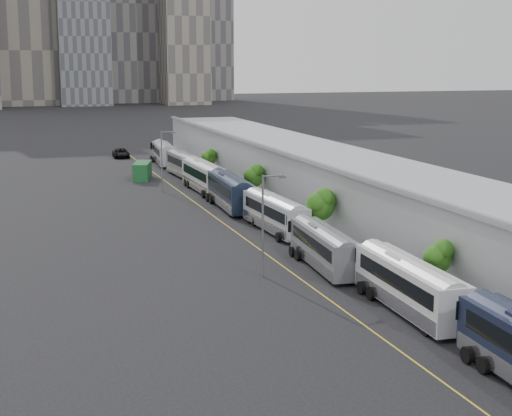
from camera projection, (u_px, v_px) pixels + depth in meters
name	position (u px, v px, depth m)	size (l,w,h in m)	color
sidewalk	(363.00, 242.00, 77.04)	(10.00, 170.00, 0.12)	gray
lane_line	(261.00, 251.00, 73.89)	(0.12, 160.00, 0.02)	gold
depot	(400.00, 206.00, 77.61)	(12.45, 160.40, 7.20)	gray
bus_2	(409.00, 290.00, 55.58)	(3.18, 13.31, 3.86)	white
bus_3	(324.00, 251.00, 67.46)	(3.39, 12.41, 3.58)	slate
bus_4	(275.00, 217.00, 81.89)	(3.11, 12.98, 3.77)	#B3B8BE
bus_5	(230.00, 194.00, 94.88)	(3.46, 14.13, 4.10)	#162033
bus_6	(204.00, 179.00, 107.04)	(3.10, 14.02, 4.09)	silver
bus_7	(185.00, 167.00, 120.05)	(3.26, 12.99, 3.77)	slate
bus_8	(164.00, 155.00, 135.28)	(3.62, 12.96, 3.74)	#9D9FA7
tree_1	(437.00, 256.00, 57.49)	(2.07, 2.07, 4.62)	black
tree_2	(320.00, 202.00, 77.36)	(2.86, 2.86, 5.35)	black
tree_3	(254.00, 175.00, 98.26)	(2.48, 2.48, 4.83)	black
tree_4	(209.00, 157.00, 120.13)	(2.13, 2.13, 4.19)	black
street_lamp_near	(265.00, 218.00, 64.26)	(2.04, 0.22, 8.51)	#59595E
street_lamp_far	(163.00, 157.00, 106.17)	(2.04, 0.22, 8.28)	#59595E
shipping_container	(142.00, 171.00, 118.04)	(2.19, 6.33, 2.60)	#164921
suv	(121.00, 153.00, 144.76)	(2.81, 6.09, 1.69)	black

